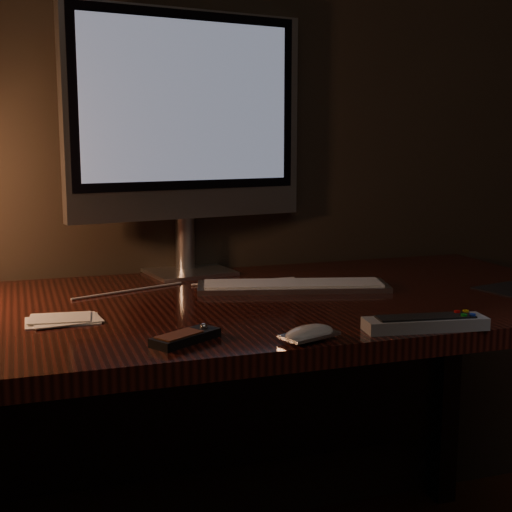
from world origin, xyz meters
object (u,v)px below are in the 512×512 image
object	(u,v)px
desk	(230,349)
media_remote	(186,337)
mouse	(309,336)
keyboard	(293,286)
tv_remote	(425,323)
monitor	(187,121)

from	to	relation	value
desk	media_remote	world-z (taller)	media_remote
desk	mouse	world-z (taller)	mouse
desk	keyboard	xyz separation A→B (m)	(0.15, -0.00, 0.14)
desk	tv_remote	bearing A→B (deg)	-58.46
media_remote	tv_remote	distance (m)	0.43
monitor	keyboard	xyz separation A→B (m)	(0.18, -0.26, -0.38)
tv_remote	desk	bearing A→B (deg)	130.11
keyboard	tv_remote	size ratio (longest dim) A/B	1.89
desk	keyboard	size ratio (longest dim) A/B	3.67
mouse	monitor	bearing A→B (deg)	74.79
mouse	media_remote	xyz separation A→B (m)	(-0.20, 0.06, -0.00)
monitor	keyboard	size ratio (longest dim) A/B	1.49
desk	media_remote	bearing A→B (deg)	-117.56
monitor	media_remote	xyz separation A→B (m)	(-0.15, -0.60, -0.38)
desk	monitor	size ratio (longest dim) A/B	2.46
monitor	tv_remote	world-z (taller)	monitor
media_remote	mouse	bearing A→B (deg)	-48.76
keyboard	tv_remote	distance (m)	0.41
media_remote	tv_remote	xyz separation A→B (m)	(0.43, -0.06, 0.00)
tv_remote	monitor	bearing A→B (deg)	121.43
keyboard	media_remote	world-z (taller)	media_remote
monitor	media_remote	distance (m)	0.72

